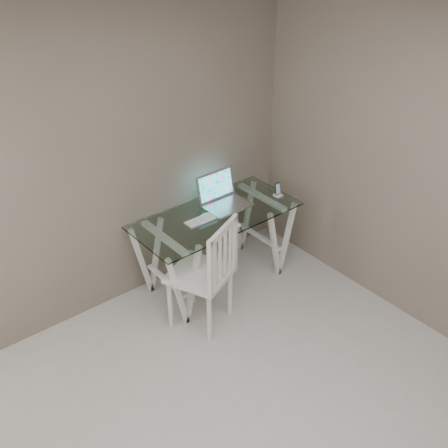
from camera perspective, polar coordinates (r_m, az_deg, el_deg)
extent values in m
cube|color=white|center=(2.30, 8.83, 16.67)|extent=(4.00, 4.50, 0.02)
cube|color=#716459|center=(4.53, -13.92, 5.52)|extent=(4.00, 0.02, 2.70)
cube|color=silver|center=(4.96, -0.85, 0.92)|extent=(1.50, 0.70, 0.01)
cube|color=white|center=(4.90, -5.87, -4.97)|extent=(0.24, 0.62, 0.72)
cube|color=white|center=(5.46, 3.71, -0.60)|extent=(0.24, 0.62, 0.72)
cube|color=silver|center=(4.65, -2.47, -5.07)|extent=(0.61, 0.61, 0.04)
cylinder|color=silver|center=(4.62, -1.50, -9.54)|extent=(0.04, 0.04, 0.47)
cylinder|color=silver|center=(4.87, 0.63, -6.94)|extent=(0.04, 0.04, 0.47)
cylinder|color=silver|center=(4.77, -5.50, -8.13)|extent=(0.04, 0.04, 0.47)
cylinder|color=silver|center=(5.01, -3.22, -5.70)|extent=(0.04, 0.04, 0.47)
cube|color=silver|center=(4.41, -0.11, -3.16)|extent=(0.44, 0.21, 0.52)
cube|color=#BAB9BE|center=(5.07, 0.32, 1.87)|extent=(0.40, 0.28, 0.02)
cube|color=#19D899|center=(5.11, -0.87, 3.95)|extent=(0.40, 0.07, 0.26)
cube|color=silver|center=(4.86, -2.38, 0.38)|extent=(0.30, 0.13, 0.01)
ellipsoid|color=white|center=(4.75, 1.18, -0.22)|extent=(0.11, 0.07, 0.04)
cube|color=white|center=(5.26, 5.51, 2.93)|extent=(0.07, 0.07, 0.02)
cube|color=black|center=(5.24, 5.47, 3.58)|extent=(0.06, 0.03, 0.11)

